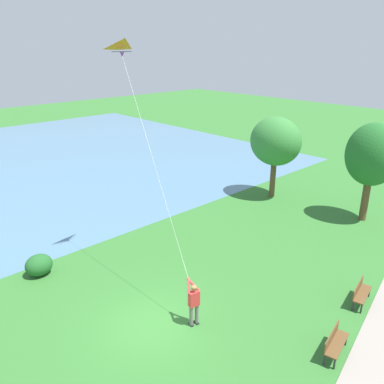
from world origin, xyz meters
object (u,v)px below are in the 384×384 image
at_px(park_bench_near_walkway, 335,341).
at_px(person_kite_flyer, 194,301).
at_px(park_bench_far_walkway, 360,292).
at_px(tree_lakeside_far, 276,142).
at_px(lakeside_shrub, 39,265).
at_px(tree_horizon_far, 372,155).
at_px(flying_kite, 126,51).

bearing_deg(park_bench_near_walkway, person_kite_flyer, -150.88).
bearing_deg(park_bench_far_walkway, person_kite_flyer, -121.98).
height_order(person_kite_flyer, tree_lakeside_far, tree_lakeside_far).
relative_size(tree_lakeside_far, lakeside_shrub, 4.47).
bearing_deg(tree_horizon_far, lakeside_shrub, -113.65).
bearing_deg(park_bench_near_walkway, park_bench_far_walkway, 101.65).
bearing_deg(tree_lakeside_far, tree_horizon_far, 7.03).
xyz_separation_m(person_kite_flyer, tree_horizon_far, (0.01, 14.00, 2.95)).
xyz_separation_m(park_bench_near_walkway, tree_lakeside_far, (-10.47, 10.81, 3.36)).
xyz_separation_m(tree_horizon_far, lakeside_shrub, (-7.35, -16.78, -3.50)).
height_order(flying_kite, tree_horizon_far, flying_kite).
relative_size(tree_horizon_far, tree_lakeside_far, 1.06).
height_order(person_kite_flyer, lakeside_shrub, person_kite_flyer).
bearing_deg(tree_horizon_far, park_bench_far_walkway, -65.84).
height_order(park_bench_near_walkway, park_bench_far_walkway, same).
xyz_separation_m(tree_lakeside_far, lakeside_shrub, (-1.23, -16.03, -3.37)).
relative_size(flying_kite, tree_horizon_far, 1.42).
distance_m(person_kite_flyer, flying_kite, 10.28).
height_order(park_bench_far_walkway, lakeside_shrub, lakeside_shrub).
height_order(park_bench_far_walkway, tree_lakeside_far, tree_lakeside_far).
xyz_separation_m(person_kite_flyer, park_bench_near_walkway, (4.37, 2.43, -0.54)).
bearing_deg(tree_lakeside_far, park_bench_near_walkway, -45.91).
bearing_deg(tree_lakeside_far, flying_kite, -86.85).
height_order(tree_horizon_far, lakeside_shrub, tree_horizon_far).
bearing_deg(park_bench_near_walkway, tree_lakeside_far, 134.09).
bearing_deg(lakeside_shrub, person_kite_flyer, 20.79).
relative_size(person_kite_flyer, park_bench_near_walkway, 1.17).
bearing_deg(lakeside_shrub, tree_horizon_far, 66.35).
relative_size(flying_kite, tree_lakeside_far, 1.51).
relative_size(park_bench_near_walkway, tree_lakeside_far, 0.28).
height_order(person_kite_flyer, park_bench_near_walkway, person_kite_flyer).
distance_m(flying_kite, lakeside_shrub, 10.22).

